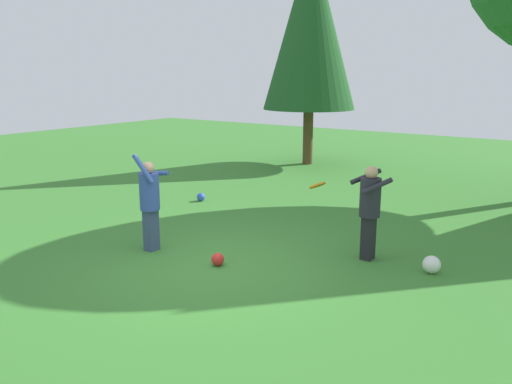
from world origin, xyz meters
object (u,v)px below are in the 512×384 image
person_thrower (150,198)px  person_catcher (370,205)px  ball_white (432,265)px  tree_left (310,25)px  ball_red (218,259)px  frisbee (317,185)px  ball_blue (201,197)px

person_thrower → person_catcher: (3.28, 1.72, -0.00)m
ball_white → person_catcher: bearing=178.6°
tree_left → ball_red: bearing=-69.4°
frisbee → ball_red: size_ratio=1.55×
ball_red → ball_white: size_ratio=0.75×
person_catcher → ball_white: 1.32m
frisbee → tree_left: (-4.72, 8.22, 3.20)m
ball_white → tree_left: 10.82m
ball_blue → ball_white: (5.95, -1.50, 0.04)m
ball_blue → tree_left: tree_left is taller
person_catcher → ball_blue: (-4.89, 1.48, -0.83)m
ball_blue → ball_white: 6.13m
frisbee → tree_left: size_ratio=0.05×
person_thrower → ball_blue: (-1.60, 3.19, -0.83)m
person_catcher → tree_left: tree_left is taller
person_catcher → ball_blue: person_catcher is taller
frisbee → ball_blue: (-4.28, 2.16, -1.20)m
frisbee → ball_red: bearing=-142.2°
person_thrower → tree_left: 10.13m
ball_red → tree_left: (-3.46, 9.19, 4.39)m
person_catcher → ball_blue: 5.17m
frisbee → ball_white: (1.67, 0.65, -1.16)m
person_catcher → person_thrower: bearing=-20.5°
person_catcher → tree_left: 9.90m
person_thrower → ball_red: person_thrower is taller
ball_blue → tree_left: 7.50m
ball_blue → tree_left: (-0.44, 6.06, 4.40)m
ball_red → person_catcher: bearing=41.6°
ball_blue → frisbee: bearing=-26.8°
person_catcher → ball_white: size_ratio=5.67×
ball_red → ball_white: (2.92, 1.62, 0.03)m
ball_blue → person_thrower: bearing=-63.3°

